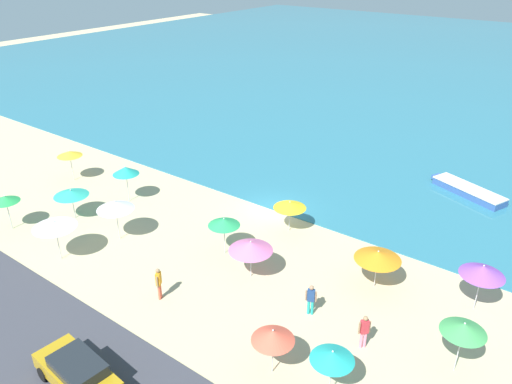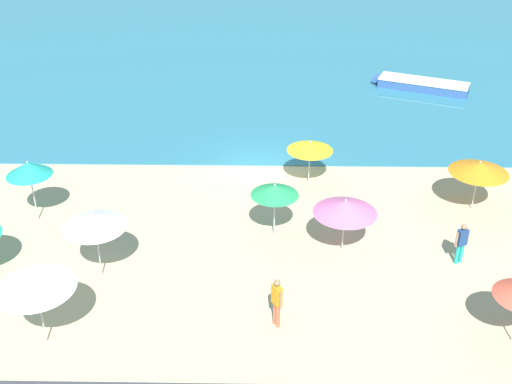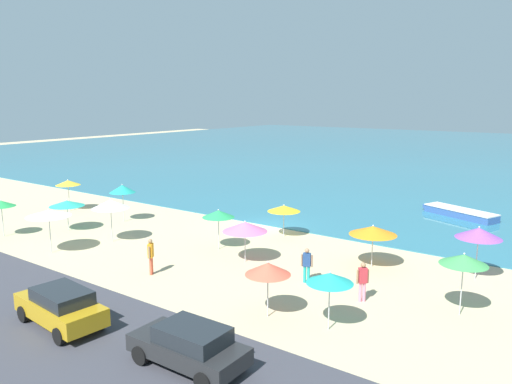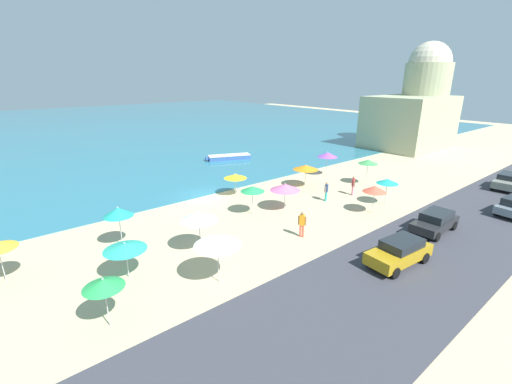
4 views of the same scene
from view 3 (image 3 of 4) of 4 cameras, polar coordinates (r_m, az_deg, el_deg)
ground_plane at (r=34.53m, az=1.34°, el=-3.89°), size 160.00×160.00×0.00m
sea at (r=85.10m, az=22.98°, el=3.98°), size 150.00×110.00×0.05m
coastal_road at (r=22.93m, az=-25.91°, el=-12.61°), size 80.00×8.00×0.06m
beach_umbrella_0 at (r=30.41m, az=-22.62°, el=-2.25°), size 2.47×2.47×2.56m
beach_umbrella_1 at (r=21.70m, az=22.66°, el=-7.14°), size 1.90×1.90×2.63m
beach_umbrella_2 at (r=20.01m, az=1.37°, el=-8.75°), size 1.84×1.84×2.34m
beach_umbrella_3 at (r=41.39m, az=-20.70°, el=1.00°), size 1.87×1.87×2.48m
beach_umbrella_4 at (r=36.55m, az=-15.02°, el=0.36°), size 1.83×1.83×2.71m
beach_umbrella_5 at (r=26.65m, az=-1.26°, el=-3.98°), size 2.43×2.43×2.27m
beach_umbrella_6 at (r=35.25m, az=-20.81°, el=-1.22°), size 2.27×2.27×2.10m
beach_umbrella_7 at (r=26.23m, az=24.11°, el=-4.30°), size 2.16×2.16×2.66m
beach_umbrella_8 at (r=35.33m, az=-27.13°, el=-1.19°), size 1.73×1.73×2.40m
beach_umbrella_9 at (r=26.49m, az=13.23°, el=-4.29°), size 2.46×2.46×2.26m
beach_umbrella_10 at (r=28.89m, az=-4.32°, el=-2.51°), size 1.88×1.88×2.38m
beach_umbrella_11 at (r=19.11m, az=8.44°, el=-9.71°), size 1.79×1.79×2.33m
beach_umbrella_12 at (r=31.53m, az=-16.30°, el=-1.34°), size 2.27×2.27×2.69m
beach_umbrella_13 at (r=31.51m, az=3.21°, el=-1.88°), size 2.08×2.08×2.10m
bather_0 at (r=22.25m, az=12.09°, el=-9.77°), size 0.42×0.44×1.77m
bather_1 at (r=25.52m, az=-11.94°, el=-7.00°), size 0.37×0.50×1.83m
bather_2 at (r=24.04m, az=5.83°, el=-8.12°), size 0.53×0.34×1.70m
parked_car_1 at (r=17.01m, az=-7.62°, el=-16.96°), size 4.05×1.90×1.43m
parked_car_4 at (r=20.93m, az=-21.41°, el=-12.05°), size 4.29×2.14×1.50m
skiff_nearshore at (r=39.86m, az=22.25°, el=-2.21°), size 5.84×3.46×0.59m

